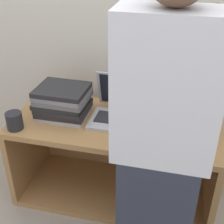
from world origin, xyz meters
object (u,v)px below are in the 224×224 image
object	(u,v)px
person	(161,150)
mug	(14,121)
laptop_stack_left	(63,102)
laptop_open	(117,110)
laptop_stack_right	(172,115)

from	to	relation	value
person	mug	size ratio (longest dim) A/B	15.16
person	laptop_stack_left	bearing A→B (deg)	142.45
laptop_stack_left	mug	xyz separation A→B (m)	(-0.22, -0.21, -0.05)
person	mug	world-z (taller)	person
laptop_open	mug	bearing A→B (deg)	-155.04
laptop_stack_left	person	world-z (taller)	person
laptop_stack_left	person	distance (m)	0.82
laptop_stack_left	laptop_stack_right	bearing A→B (deg)	-0.14
mug	laptop_stack_right	bearing A→B (deg)	13.03
laptop_open	person	bearing A→B (deg)	-60.20
laptop_stack_right	person	world-z (taller)	person
laptop_open	laptop_stack_left	size ratio (longest dim) A/B	1.00
laptop_stack_right	person	bearing A→B (deg)	-92.52
laptop_open	laptop_stack_right	bearing A→B (deg)	-8.91
laptop_open	person	world-z (taller)	person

